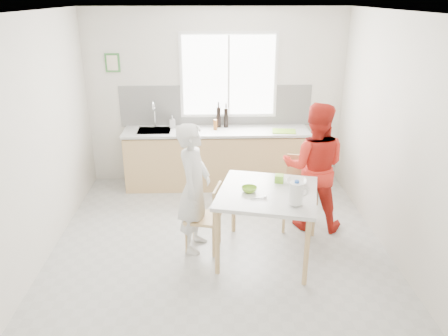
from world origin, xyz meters
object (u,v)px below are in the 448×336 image
Objects in this scene: bowl_green at (249,189)px; wine_bottle_a at (219,117)px; person_white at (194,189)px; wine_bottle_b at (226,118)px; milk_jug at (297,193)px; person_red at (314,167)px; chair_left at (208,215)px; chair_far at (301,189)px; dining_table at (267,198)px; bowl_white at (296,182)px.

wine_bottle_a is at bearing 97.53° from bowl_green.
person_white is 5.19× the size of wine_bottle_b.
person_red is at bearing 81.63° from milk_jug.
wine_bottle_b is at bearing 94.59° from bowl_green.
wine_bottle_a is at bearing -170.89° from chair_left.
milk_jug is 0.86× the size of wine_bottle_b.
chair_far reaches higher than bowl_green.
dining_table is at bearing 0.25° from bowl_green.
wine_bottle_a is (0.17, 2.06, 0.63)m from chair_left.
person_white is 6.68× the size of bowl_white.
dining_table is 5.56× the size of bowl_white.
bowl_white is (0.35, 0.17, 0.11)m from dining_table.
dining_table is at bearing -80.14° from wine_bottle_b.
wine_bottle_b is (0.12, -0.02, -0.01)m from wine_bottle_a.
wine_bottle_a reaches higher than wine_bottle_b.
milk_jug is at bearing -73.77° from wine_bottle_a.
milk_jug is at bearing -76.11° from wine_bottle_b.
bowl_green is at bearing -85.41° from wine_bottle_b.
wine_bottle_a is at bearing 138.27° from chair_far.
chair_left is 0.53× the size of person_white.
person_white reaches higher than milk_jug.
wine_bottle_b is (-0.38, 2.20, 0.33)m from dining_table.
chair_left is (-0.67, 0.16, -0.29)m from dining_table.
chair_far is 0.57× the size of person_red.
dining_table is at bearing -153.98° from bowl_white.
person_red reaches higher than bowl_green.
dining_table is 0.41m from bowl_white.
bowl_white is at bearing 92.58° from milk_jug.
bowl_green is at bearing 156.38° from milk_jug.
bowl_green reaches higher than chair_left.
bowl_white reaches higher than chair_left.
wine_bottle_a is at bearing -38.65° from person_red.
person_red is at bearing 38.40° from bowl_green.
wine_bottle_b is (-0.92, 1.49, 0.55)m from chair_far.
chair_far is at bearing 43.95° from bowl_green.
person_red is 1.14m from milk_jug.
chair_left is 2.16m from wine_bottle_a.
chair_left is 0.63m from bowl_green.
wine_bottle_a reaches higher than bowl_white.
person_white is 0.94× the size of person_red.
chair_far is at bearing -55.59° from person_white.
person_red is 0.62m from bowl_white.
person_white is 1.22m from milk_jug.
person_white reaches higher than bowl_green.
chair_left is at bearing -141.64° from chair_far.
wine_bottle_b is (-0.18, 2.21, 0.22)m from bowl_green.
milk_jug is at bearing -103.38° from person_white.
chair_far is 1.08m from bowl_green.
bowl_green is at bearing -82.47° from wine_bottle_a.
person_red reaches higher than chair_far.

